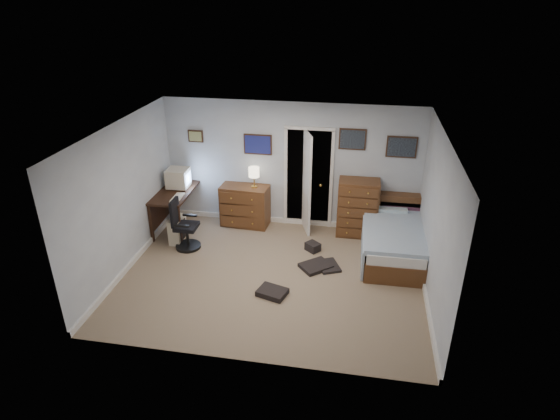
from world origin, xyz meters
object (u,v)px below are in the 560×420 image
(computer_desk, at_px, (172,199))
(office_chair, at_px, (184,230))
(bed, at_px, (392,241))
(tall_dresser, at_px, (358,208))
(low_dresser, at_px, (245,206))

(computer_desk, xyz_separation_m, office_chair, (0.52, -0.76, -0.25))
(office_chair, distance_m, bed, 3.78)
(bed, bearing_deg, tall_dresser, 131.43)
(bed, bearing_deg, low_dresser, 165.06)
(computer_desk, distance_m, tall_dresser, 3.65)
(low_dresser, distance_m, tall_dresser, 2.24)
(bed, bearing_deg, computer_desk, 174.30)
(low_dresser, bearing_deg, bed, -10.49)
(low_dresser, height_order, bed, low_dresser)
(computer_desk, distance_m, office_chair, 0.95)
(computer_desk, distance_m, bed, 4.31)
(office_chair, height_order, bed, office_chair)
(office_chair, relative_size, tall_dresser, 0.85)
(computer_desk, bearing_deg, office_chair, -56.90)
(computer_desk, height_order, bed, computer_desk)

